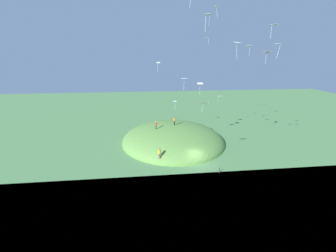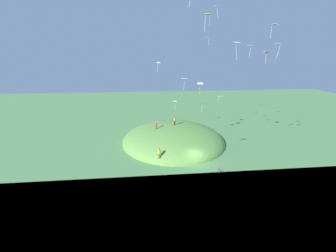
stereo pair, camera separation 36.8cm
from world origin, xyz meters
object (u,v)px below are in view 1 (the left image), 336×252
(person_on_hilltop, at_px, (156,124))
(person_near_shore, at_px, (159,152))
(kite_4, at_px, (249,46))
(kite_10, at_px, (238,43))
(kite_2, at_px, (208,16))
(kite_8, at_px, (175,102))
(kite_9, at_px, (267,53))
(kite_15, at_px, (207,38))
(kite_11, at_px, (200,84))
(kite_5, at_px, (278,45))
(kite_3, at_px, (216,8))
(mooring_post, at_px, (219,170))
(kite_7, at_px, (204,103))
(kite_13, at_px, (209,15))
(kite_14, at_px, (158,64))
(kite_6, at_px, (184,79))
(kite_12, at_px, (220,96))
(person_with_child, at_px, (174,120))
(kite_1, at_px, (274,25))

(person_on_hilltop, xyz_separation_m, person_near_shore, (-9.25, 0.11, -1.92))
(person_on_hilltop, xyz_separation_m, kite_4, (0.48, -17.60, 14.38))
(kite_10, bearing_deg, kite_2, 107.21)
(kite_8, height_order, kite_9, kite_9)
(kite_10, bearing_deg, kite_15, 9.39)
(kite_11, bearing_deg, kite_5, -145.65)
(kite_3, height_order, kite_4, kite_3)
(kite_2, height_order, mooring_post, kite_2)
(kite_5, xyz_separation_m, kite_7, (0.69, 9.31, -7.50))
(kite_8, xyz_separation_m, kite_13, (6.96, -7.47, 15.23))
(kite_14, xyz_separation_m, kite_15, (-0.50, -8.52, 4.20))
(kite_10, height_order, kite_13, kite_13)
(kite_5, relative_size, kite_15, 1.62)
(kite_6, distance_m, kite_14, 6.31)
(kite_2, height_order, kite_9, kite_2)
(kite_13, bearing_deg, kite_10, 179.67)
(kite_12, height_order, kite_13, kite_13)
(kite_3, height_order, kite_14, kite_3)
(kite_4, relative_size, kite_11, 0.90)
(person_with_child, xyz_separation_m, kite_15, (-3.33, -5.15, 15.26))
(kite_7, bearing_deg, mooring_post, -98.59)
(kite_14, bearing_deg, kite_11, -102.17)
(person_near_shore, xyz_separation_m, kite_1, (-4.13, -14.47, 18.36))
(kite_12, bearing_deg, kite_1, -179.53)
(kite_6, xyz_separation_m, kite_15, (3.87, -4.61, 6.52))
(person_with_child, xyz_separation_m, kite_2, (-14.47, -1.98, 17.15))
(kite_3, distance_m, kite_4, 9.21)
(kite_1, relative_size, kite_6, 0.87)
(kite_3, distance_m, kite_11, 13.91)
(kite_9, height_order, kite_10, kite_10)
(kite_5, height_order, kite_14, kite_5)
(kite_1, relative_size, kite_5, 0.85)
(kite_7, bearing_deg, kite_8, 15.23)
(kite_12, bearing_deg, kite_6, 136.97)
(kite_7, height_order, kite_12, kite_7)
(kite_2, distance_m, kite_9, 9.76)
(person_on_hilltop, xyz_separation_m, mooring_post, (-13.20, -8.53, -3.62))
(kite_2, distance_m, kite_11, 14.03)
(person_with_child, distance_m, kite_14, 11.90)
(person_with_child, bearing_deg, kite_15, -174.63)
(kite_1, height_order, kite_3, kite_3)
(kite_10, relative_size, kite_11, 1.07)
(kite_5, bearing_deg, kite_1, 82.50)
(kite_3, bearing_deg, kite_2, 158.94)
(kite_4, height_order, kite_7, kite_4)
(kite_1, distance_m, kite_3, 15.38)
(kite_6, relative_size, kite_15, 1.58)
(person_on_hilltop, xyz_separation_m, kite_13, (3.78, -10.69, 20.12))
(kite_5, distance_m, mooring_post, 18.87)
(person_near_shore, distance_m, kite_13, 27.79)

